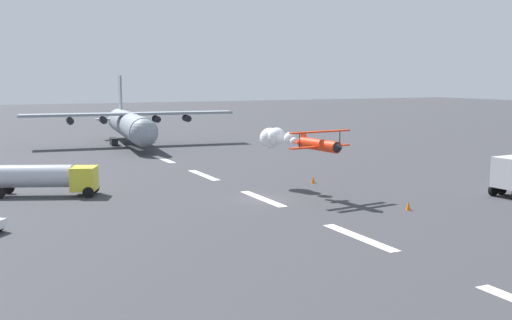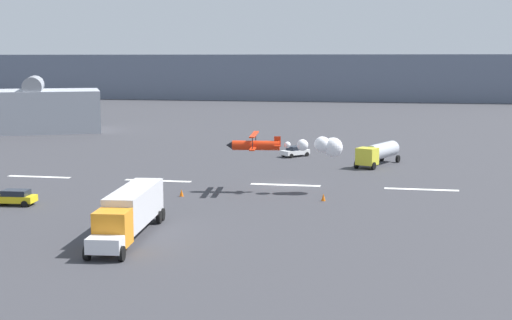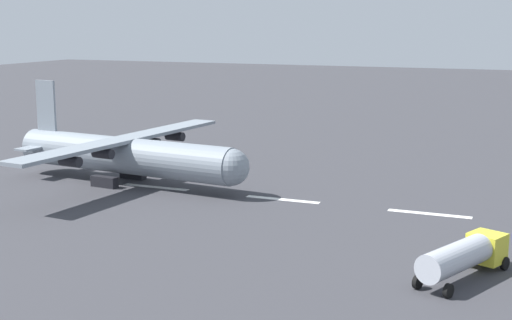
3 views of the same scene
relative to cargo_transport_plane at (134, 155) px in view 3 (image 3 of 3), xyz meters
name	(u,v)px [view 3 (image 3 of 3)]	position (x,y,z in m)	size (l,w,h in m)	color
runway_stripe_5	(429,214)	(-33.06, 0.20, -3.41)	(8.00, 0.90, 0.01)	white
runway_stripe_6	(283,199)	(-17.98, 0.20, -3.41)	(8.00, 0.90, 0.01)	white
runway_stripe_7	(156,187)	(-2.89, 0.20, -3.41)	(8.00, 0.90, 0.01)	white
cargo_transport_plane	(134,155)	(0.00, 0.00, 0.00)	(29.90, 33.99, 11.31)	gray
fuel_tanker_truck	(464,256)	(-38.22, 17.58, -1.67)	(6.00, 9.49, 2.90)	yellow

